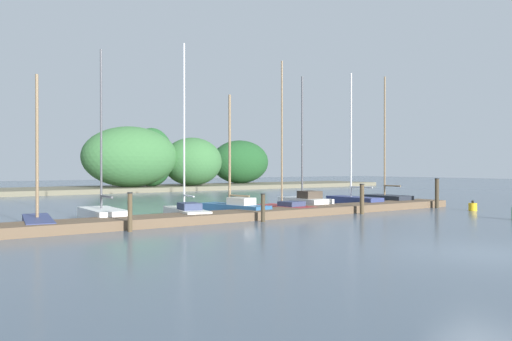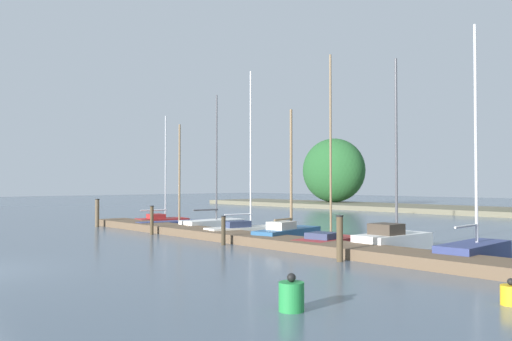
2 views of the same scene
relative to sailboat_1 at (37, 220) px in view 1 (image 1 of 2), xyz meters
name	(u,v)px [view 1 (image 1 of 2)]	position (x,y,z in m)	size (l,w,h in m)	color
ground	(486,254)	(8.21, -12.36, -0.30)	(160.00, 160.00, 0.00)	#4C5B6B
dock_pier	(251,214)	(8.21, -1.72, -0.12)	(25.12, 1.80, 0.35)	brown
far_shore	(92,163)	(9.40, 25.17, 2.30)	(67.18, 8.33, 7.01)	#66604C
sailboat_1	(37,220)	(0.00, 0.00, 0.00)	(1.48, 4.41, 5.60)	navy
sailboat_2	(102,214)	(2.54, 0.60, 0.04)	(1.30, 3.56, 6.96)	white
sailboat_3	(185,211)	(5.91, -0.12, 0.03)	(1.64, 4.08, 7.55)	silver
sailboat_4	(232,207)	(8.39, 0.05, 0.07)	(1.80, 4.14, 5.56)	#285684
sailboat_5	(284,206)	(11.01, -0.46, 0.01)	(1.79, 3.46, 7.34)	maroon
sailboat_6	(304,201)	(13.17, 0.62, 0.12)	(1.40, 3.39, 6.97)	white
sailboat_7	(352,200)	(16.35, 0.24, 0.09)	(1.27, 3.50, 7.43)	navy
sailboat_8	(386,198)	(18.91, 0.07, 0.09)	(1.33, 2.97, 7.47)	#232833
mooring_piling_1	(130,212)	(2.37, -2.98, 0.38)	(0.18, 0.18, 1.35)	#4C3D28
mooring_piling_2	(263,207)	(7.89, -3.07, 0.28)	(0.19, 0.19, 1.14)	#3D3323
mooring_piling_3	(362,199)	(13.63, -3.04, 0.42)	(0.23, 0.23, 1.42)	#4C3D28
mooring_piling_4	(437,193)	(19.50, -2.94, 0.51)	(0.24, 0.24, 1.60)	#3D3323
channel_buoy_1	(473,207)	(19.55, -4.99, -0.09)	(0.41, 0.41, 0.53)	gold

